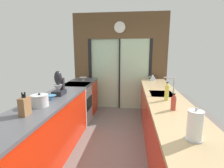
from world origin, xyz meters
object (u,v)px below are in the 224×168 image
object	(u,v)px
mixing_bowl_near	(51,97)
mixing_bowl_far	(83,79)
stock_pot	(40,101)
soap_bottle_far	(167,92)
knife_block	(25,106)
paper_towel_roll	(195,126)
stand_mixer	(59,86)
soap_bottle_near	(173,103)
kettle	(153,77)
oven_range	(77,103)

from	to	relation	value
mixing_bowl_near	mixing_bowl_far	xyz separation A→B (m)	(0.00, 1.78, 0.01)
stock_pot	soap_bottle_far	distance (m)	1.85
knife_block	paper_towel_roll	distance (m)	1.82
mixing_bowl_near	soap_bottle_far	bearing A→B (deg)	5.42
mixing_bowl_far	soap_bottle_far	size ratio (longest dim) A/B	0.71
stand_mixer	soap_bottle_near	distance (m)	1.87
knife_block	stock_pot	world-z (taller)	knife_block
knife_block	kettle	world-z (taller)	knife_block
mixing_bowl_near	mixing_bowl_far	world-z (taller)	mixing_bowl_far
stock_pot	paper_towel_roll	bearing A→B (deg)	-21.40
mixing_bowl_far	stock_pot	world-z (taller)	stock_pot
oven_range	soap_bottle_near	world-z (taller)	soap_bottle_near
stock_pot	soap_bottle_far	world-z (taller)	soap_bottle_far
oven_range	mixing_bowl_near	world-z (taller)	mixing_bowl_near
knife_block	stock_pot	bearing A→B (deg)	90.00
mixing_bowl_near	soap_bottle_far	distance (m)	1.79
paper_towel_roll	kettle	bearing A→B (deg)	89.97
stock_pot	mixing_bowl_far	bearing A→B (deg)	90.00
mixing_bowl_far	soap_bottle_near	distance (m)	2.72
knife_block	stand_mixer	bearing A→B (deg)	90.00
soap_bottle_far	mixing_bowl_near	bearing A→B (deg)	-174.58
kettle	mixing_bowl_far	bearing A→B (deg)	-173.13
stand_mixer	stock_pot	xyz separation A→B (m)	(-0.00, -0.63, -0.08)
oven_range	mixing_bowl_near	size ratio (longest dim) A/B	6.02
stand_mixer	stock_pot	bearing A→B (deg)	-90.00
oven_range	soap_bottle_near	xyz separation A→B (m)	(1.80, -1.57, 0.56)
mixing_bowl_far	paper_towel_roll	distance (m)	3.33
mixing_bowl_far	kettle	distance (m)	1.79
mixing_bowl_near	stand_mixer	xyz separation A→B (m)	(0.00, 0.30, 0.12)
mixing_bowl_near	kettle	distance (m)	2.67
mixing_bowl_far	paper_towel_roll	xyz separation A→B (m)	(1.78, -2.81, 0.08)
stock_pot	kettle	world-z (taller)	stock_pot
mixing_bowl_near	paper_towel_roll	bearing A→B (deg)	-30.12
stand_mixer	soap_bottle_far	distance (m)	1.79
soap_bottle_near	oven_range	bearing A→B (deg)	138.93
soap_bottle_near	stock_pot	bearing A→B (deg)	-178.09
soap_bottle_near	mixing_bowl_near	bearing A→B (deg)	171.20
stock_pot	oven_range	bearing A→B (deg)	90.65
soap_bottle_far	soap_bottle_near	bearing A→B (deg)	-90.00
oven_range	soap_bottle_far	xyz separation A→B (m)	(1.80, -1.12, 0.59)
mixing_bowl_far	soap_bottle_near	bearing A→B (deg)	-49.08
mixing_bowl_near	stand_mixer	distance (m)	0.32
mixing_bowl_far	stock_pot	size ratio (longest dim) A/B	0.87
kettle	soap_bottle_far	xyz separation A→B (m)	(-0.00, -1.82, 0.04)
oven_range	stock_pot	world-z (taller)	stock_pot
knife_block	soap_bottle_near	world-z (taller)	knife_block
knife_block	mixing_bowl_far	bearing A→B (deg)	90.00
mixing_bowl_far	soap_bottle_near	size ratio (longest dim) A/B	0.92
kettle	paper_towel_roll	distance (m)	3.03
mixing_bowl_near	paper_towel_roll	size ratio (longest dim) A/B	0.53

